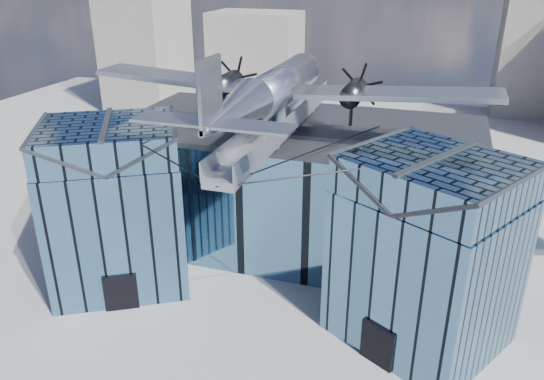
% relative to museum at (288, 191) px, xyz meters
% --- Properties ---
extents(ground_plane, '(120.00, 120.00, 0.00)m').
position_rel_museum_xyz_m(ground_plane, '(-0.00, -5.82, -5.54)').
color(ground_plane, gray).
extents(museum, '(32.88, 24.50, 17.60)m').
position_rel_museum_xyz_m(museum, '(0.00, 0.00, 0.00)').
color(museum, teal).
rests_on(museum, ground).
extents(bg_towers, '(77.00, 24.50, 26.00)m').
position_rel_museum_xyz_m(bg_towers, '(1.45, 44.67, 4.47)').
color(bg_towers, gray).
rests_on(bg_towers, ground).
extents(tree_side_w, '(3.16, 3.16, 4.55)m').
position_rel_museum_xyz_m(tree_side_w, '(-23.16, 1.91, -2.46)').
color(tree_side_w, black).
rests_on(tree_side_w, ground).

